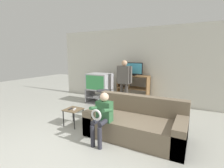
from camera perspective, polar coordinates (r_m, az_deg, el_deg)
ground_plane at (r=3.06m, az=-20.15°, el=-23.37°), size 18.00×18.00×0.00m
wall_back at (r=5.90m, az=8.40°, el=6.46°), size 6.40×0.06×2.60m
tv_stand at (r=5.76m, az=-4.49°, el=-4.23°), size 0.82×0.59×0.49m
television_main at (r=5.65m, az=-4.41°, el=0.90°), size 0.78×0.62×0.55m
media_shelf at (r=5.72m, az=7.46°, el=-1.72°), size 1.08×0.45×0.98m
television_flat at (r=5.61m, az=7.25°, el=5.13°), size 0.70×0.20×0.44m
folding_stool at (r=4.46m, az=-3.16°, el=-3.96°), size 0.40×0.40×0.72m
snack_table at (r=4.01m, az=-13.45°, el=-9.39°), size 0.38×0.38×0.40m
remote_control_black at (r=4.00m, az=-14.36°, el=-8.45°), size 0.06×0.15×0.02m
remote_control_white at (r=3.95m, az=-13.04°, el=-8.60°), size 0.09×0.15×0.02m
couch at (r=3.49m, az=8.39°, el=-13.56°), size 1.95×0.95×0.79m
person_standing_adult at (r=5.23m, az=4.29°, el=1.79°), size 0.53×0.20×1.51m
person_seated_child at (r=3.10m, az=-3.43°, el=-10.49°), size 0.33×0.43×0.97m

